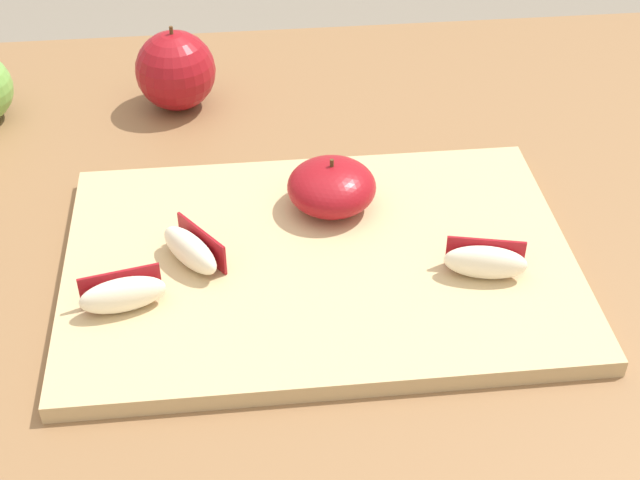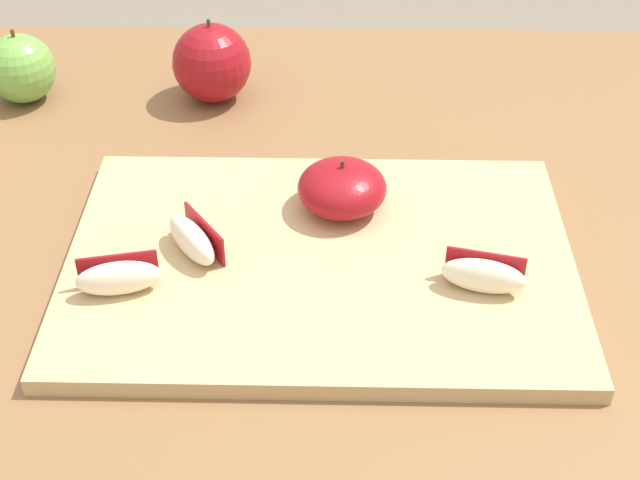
{
  "view_description": "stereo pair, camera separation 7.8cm",
  "coord_description": "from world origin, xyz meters",
  "views": [
    {
      "loc": [
        -0.11,
        -0.61,
        1.26
      ],
      "look_at": [
        -0.05,
        -0.0,
        0.78
      ],
      "focal_mm": 51.54,
      "sensor_mm": 36.0,
      "label": 1
    },
    {
      "loc": [
        -0.04,
        -0.62,
        1.26
      ],
      "look_at": [
        -0.05,
        -0.0,
        0.78
      ],
      "focal_mm": 51.54,
      "sensor_mm": 36.0,
      "label": 2
    }
  ],
  "objects": [
    {
      "name": "whole_apple_red_delicious",
      "position": [
        -0.17,
        0.3,
        0.78
      ],
      "size": [
        0.09,
        0.09,
        0.1
      ],
      "color": "maroon",
      "rests_on": "dining_table"
    },
    {
      "name": "apple_wedge_left",
      "position": [
        0.09,
        -0.04,
        0.77
      ],
      "size": [
        0.07,
        0.04,
        0.03
      ],
      "color": "#F4EACC",
      "rests_on": "cutting_board"
    },
    {
      "name": "apple_wedge_near_knife",
      "position": [
        -0.16,
        0.0,
        0.77
      ],
      "size": [
        0.06,
        0.07,
        0.03
      ],
      "color": "#F4EACC",
      "rests_on": "cutting_board"
    },
    {
      "name": "dining_table",
      "position": [
        0.0,
        0.0,
        0.65
      ],
      "size": [
        1.45,
        0.97,
        0.74
      ],
      "color": "brown",
      "rests_on": "ground_plane"
    },
    {
      "name": "apple_half_skin_up",
      "position": [
        -0.03,
        0.07,
        0.78
      ],
      "size": [
        0.08,
        0.08,
        0.05
      ],
      "color": "maroon",
      "rests_on": "cutting_board"
    },
    {
      "name": "apple_wedge_front",
      "position": [
        -0.21,
        -0.05,
        0.77
      ],
      "size": [
        0.07,
        0.04,
        0.03
      ],
      "color": "#F4EACC",
      "rests_on": "cutting_board"
    },
    {
      "name": "cutting_board",
      "position": [
        -0.05,
        -0.0,
        0.75
      ],
      "size": [
        0.44,
        0.31,
        0.02
      ],
      "color": "tan",
      "rests_on": "dining_table"
    }
  ]
}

